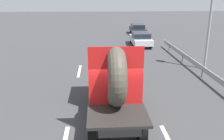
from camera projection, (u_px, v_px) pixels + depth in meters
name	position (u px, v px, depth m)	size (l,w,h in m)	color
ground_plane	(110.00, 122.00, 9.83)	(120.00, 120.00, 0.00)	#38383A
flatbed_truck	(113.00, 75.00, 10.25)	(2.02, 5.48, 3.27)	black
distant_sedan	(141.00, 39.00, 23.77)	(1.71, 4.00, 1.30)	black
traffic_light	(211.00, 10.00, 15.50)	(0.42, 0.36, 5.99)	gray
guardrail	(192.00, 61.00, 16.54)	(0.10, 14.04, 0.71)	gray
lane_dash_left_far	(79.00, 71.00, 16.21)	(2.55, 0.16, 0.01)	beige
lane_dash_right_far	(134.00, 71.00, 16.21)	(2.46, 0.16, 0.01)	beige
oncoming_car	(138.00, 29.00, 30.36)	(1.63, 3.80, 1.24)	black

